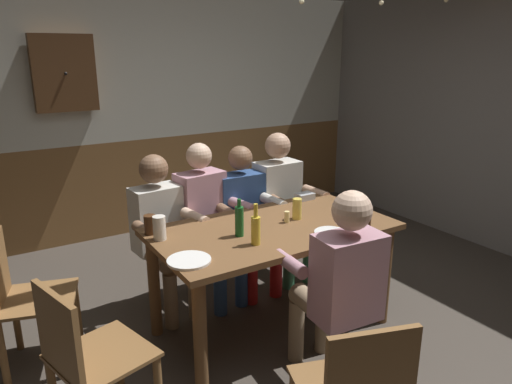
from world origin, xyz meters
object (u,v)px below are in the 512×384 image
object	(u,v)px
chair_empty_far_end	(87,358)
pint_glass_4	(159,228)
plate_1	(331,233)
pint_glass_0	(356,203)
condiment_caddy	(305,196)
wall_dart_cabinet	(64,73)
pint_glass_1	(150,225)
person_2	(246,212)
person_4	(339,279)
pint_glass_3	(366,218)
dining_table	(273,242)
table_candle	(287,217)
person_3	(282,199)
chair_empty_near_left	(23,297)
person_0	(162,228)
person_1	(207,217)
bottle_0	(239,221)
bottle_1	(256,229)
pint_glass_2	(297,209)
plate_0	(189,260)

from	to	relation	value
chair_empty_far_end	pint_glass_4	size ratio (longest dim) A/B	5.71
plate_1	pint_glass_0	size ratio (longest dim) A/B	1.90
condiment_caddy	wall_dart_cabinet	bearing A→B (deg)	125.18
pint_glass_1	person_2	bearing A→B (deg)	20.70
person_4	person_2	bearing A→B (deg)	87.23
pint_glass_3	pint_glass_4	distance (m)	1.34
dining_table	plate_1	distance (m)	0.41
person_2	plate_1	xyz separation A→B (m)	(0.06, -0.97, 0.13)
table_candle	condiment_caddy	world-z (taller)	table_candle
person_3	wall_dart_cabinet	distance (m)	2.34
plate_1	chair_empty_near_left	bearing A→B (deg)	156.27
person_0	chair_empty_far_end	distance (m)	1.32
person_0	person_1	size ratio (longest dim) A/B	0.96
chair_empty_near_left	bottle_0	distance (m)	1.40
person_0	pint_glass_4	xyz separation A→B (m)	(-0.19, -0.48, 0.19)
person_2	pint_glass_0	bearing A→B (deg)	128.05
person_0	bottle_1	xyz separation A→B (m)	(0.28, -0.86, 0.22)
person_4	chair_empty_near_left	xyz separation A→B (m)	(-1.53, 1.13, -0.20)
chair_empty_near_left	plate_1	size ratio (longest dim) A/B	4.09
person_1	pint_glass_0	xyz separation A→B (m)	(0.87, -0.72, 0.16)
person_4	table_candle	size ratio (longest dim) A/B	15.18
person_3	pint_glass_4	size ratio (longest dim) A/B	8.16
chair_empty_near_left	table_candle	bearing A→B (deg)	91.60
person_4	chair_empty_far_end	xyz separation A→B (m)	(-1.35, 0.30, -0.20)
plate_1	pint_glass_2	xyz separation A→B (m)	(-0.01, 0.35, 0.07)
person_0	pint_glass_2	world-z (taller)	person_0
person_3	person_4	distance (m)	1.45
bottle_0	pint_glass_3	distance (m)	0.84
plate_0	pint_glass_1	bearing A→B (deg)	93.95
table_candle	bottle_1	xyz separation A→B (m)	(-0.39, -0.21, 0.06)
person_4	wall_dart_cabinet	bearing A→B (deg)	109.88
person_2	pint_glass_2	world-z (taller)	person_2
chair_empty_far_end	wall_dart_cabinet	size ratio (longest dim) A/B	1.26
table_candle	bottle_0	xyz separation A→B (m)	(-0.40, -0.04, 0.06)
person_4	condiment_caddy	world-z (taller)	person_4
pint_glass_1	pint_glass_3	xyz separation A→B (m)	(1.24, -0.68, 0.02)
person_0	condiment_caddy	distance (m)	1.14
condiment_caddy	bottle_0	size ratio (longest dim) A/B	0.57
bottle_0	dining_table	bearing A→B (deg)	5.58
plate_0	condiment_caddy	bearing A→B (deg)	24.59
wall_dart_cabinet	person_1	bearing A→B (deg)	-68.86
chair_empty_far_end	pint_glass_2	size ratio (longest dim) A/B	5.93
wall_dart_cabinet	pint_glass_2	bearing A→B (deg)	-65.51
bottle_1	pint_glass_0	size ratio (longest dim) A/B	2.30
dining_table	pint_glass_2	bearing A→B (deg)	8.65
dining_table	pint_glass_2	size ratio (longest dim) A/B	10.92
pint_glass_2	wall_dart_cabinet	world-z (taller)	wall_dart_cabinet
condiment_caddy	pint_glass_3	size ratio (longest dim) A/B	0.88
plate_0	bottle_1	world-z (taller)	bottle_1
chair_empty_far_end	pint_glass_2	bearing A→B (deg)	89.06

